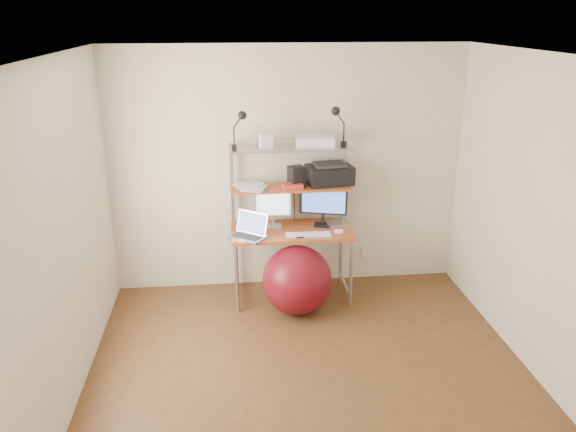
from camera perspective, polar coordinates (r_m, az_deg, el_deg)
name	(u,v)px	position (r m, az deg, el deg)	size (l,w,h in m)	color
room	(314,236)	(4.06, 2.69, -2.05)	(3.60, 3.60, 3.60)	brown
computer_desk	(291,207)	(5.55, 0.30, 0.92)	(1.20, 0.60, 1.57)	#BA5424
wall_outlet	(365,253)	(6.20, 7.84, -3.70)	(0.08, 0.01, 0.12)	white
monitor_silver	(273,206)	(5.59, -1.54, 1.05)	(0.37, 0.13, 0.41)	silver
monitor_black	(323,203)	(5.62, 3.61, 1.37)	(0.47, 0.19, 0.48)	black
laptop	(250,231)	(5.40, -3.92, -1.58)	(0.43, 0.41, 0.29)	#B9BABE
keyboard	(308,235)	(5.43, 2.08, -1.90)	(0.44, 0.12, 0.01)	white
mouse	(339,231)	(5.52, 5.15, -1.56)	(0.08, 0.05, 0.02)	white
mac_mini	(337,223)	(5.70, 5.05, -0.75)	(0.22, 0.22, 0.04)	#B9BABE
phone	(299,235)	(5.43, 1.13, -1.92)	(0.08, 0.15, 0.01)	black
printer	(329,174)	(5.63, 4.23, 4.28)	(0.48, 0.36, 0.21)	black
nas_cube	(297,177)	(5.52, 0.87, 4.03)	(0.14, 0.14, 0.21)	black
red_box	(292,186)	(5.47, 0.45, 3.05)	(0.19, 0.13, 0.05)	red
scanner	(315,141)	(5.49, 2.78, 7.65)	(0.40, 0.29, 0.10)	white
box_white	(266,141)	(5.38, -2.29, 7.60)	(0.12, 0.10, 0.14)	white
box_grey	(263,142)	(5.44, -2.58, 7.53)	(0.09, 0.09, 0.09)	#2B2C2E
clip_lamp_left	(240,122)	(5.28, -4.85, 9.53)	(0.15, 0.08, 0.37)	black
clip_lamp_right	(337,118)	(5.41, 5.04, 9.94)	(0.15, 0.09, 0.39)	black
exercise_ball	(297,280)	(5.45, 0.93, -6.53)	(0.68, 0.68, 0.68)	maroon
paper_stack	(251,186)	(5.52, -3.76, 3.03)	(0.37, 0.42, 0.02)	white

